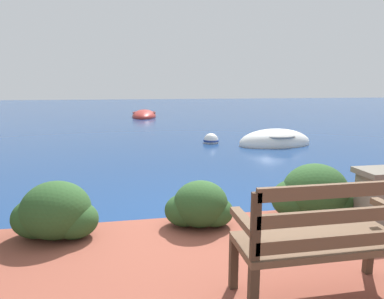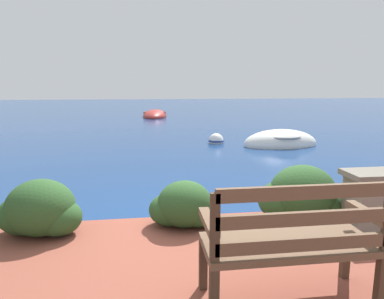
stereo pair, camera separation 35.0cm
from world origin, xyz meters
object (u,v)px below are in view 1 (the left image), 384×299
object	(u,v)px
park_bench	(325,238)
rowboat_nearest	(275,143)
mooring_buoy	(211,140)
rowboat_mid	(144,116)

from	to	relation	value
park_bench	rowboat_nearest	distance (m)	7.97
park_bench	mooring_buoy	xyz separation A→B (m)	(1.14, 8.08, -0.62)
rowboat_nearest	mooring_buoy	bearing A→B (deg)	154.58
rowboat_mid	mooring_buoy	distance (m)	9.33
park_bench	rowboat_mid	world-z (taller)	park_bench
rowboat_mid	mooring_buoy	bearing A→B (deg)	-165.29
rowboat_mid	mooring_buoy	size ratio (longest dim) A/B	6.06
park_bench	mooring_buoy	world-z (taller)	park_bench
rowboat_nearest	park_bench	bearing A→B (deg)	-115.77
rowboat_nearest	rowboat_mid	size ratio (longest dim) A/B	0.76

